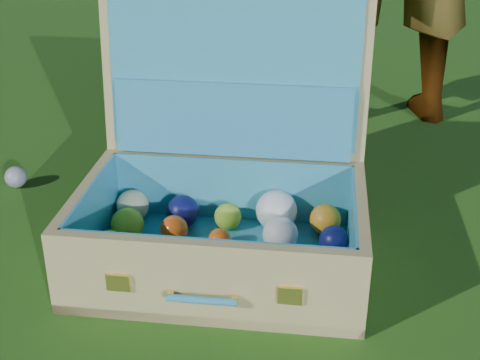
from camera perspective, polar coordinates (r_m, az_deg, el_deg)
name	(u,v)px	position (r m, az deg, el deg)	size (l,w,h in m)	color
ground	(189,229)	(1.72, -4.34, -4.15)	(60.00, 60.00, 0.00)	#215114
stray_ball	(16,177)	(2.02, -18.59, 0.24)	(0.06, 0.06, 0.06)	teal
suitcase	(226,185)	(1.55, -1.22, -0.40)	(0.80, 0.73, 0.62)	tan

